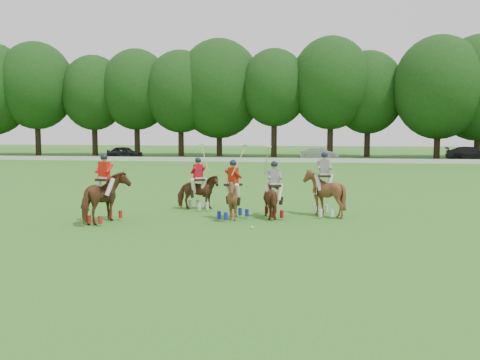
# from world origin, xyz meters

# --- Properties ---
(ground) EXTENTS (180.00, 180.00, 0.00)m
(ground) POSITION_xyz_m (0.00, 0.00, 0.00)
(ground) COLOR #326A1E
(ground) RESTS_ON ground
(tree_line) EXTENTS (117.98, 14.32, 14.75)m
(tree_line) POSITION_xyz_m (0.26, 48.05, 8.23)
(tree_line) COLOR black
(tree_line) RESTS_ON ground
(boundary_rail) EXTENTS (120.00, 0.10, 0.44)m
(boundary_rail) POSITION_xyz_m (0.00, 38.00, 0.22)
(boundary_rail) COLOR white
(boundary_rail) RESTS_ON ground
(car_left) EXTENTS (4.12, 1.78, 1.39)m
(car_left) POSITION_xyz_m (-16.72, 42.50, 0.69)
(car_left) COLOR black
(car_left) RESTS_ON ground
(car_mid) EXTENTS (4.20, 1.94, 1.33)m
(car_mid) POSITION_xyz_m (5.39, 42.50, 0.67)
(car_mid) COLOR gray
(car_mid) RESTS_ON ground
(car_right) EXTENTS (5.53, 2.99, 1.52)m
(car_right) POSITION_xyz_m (21.14, 42.50, 0.76)
(car_right) COLOR black
(car_right) RESTS_ON ground
(polo_red_a) EXTENTS (1.39, 2.29, 2.49)m
(polo_red_a) POSITION_xyz_m (-2.51, 1.93, 0.92)
(polo_red_a) COLOR #503015
(polo_red_a) RESTS_ON ground
(polo_red_b) EXTENTS (1.90, 1.85, 2.73)m
(polo_red_b) POSITION_xyz_m (0.13, 5.48, 0.77)
(polo_red_b) COLOR #503015
(polo_red_b) RESTS_ON ground
(polo_red_c) EXTENTS (1.80, 1.83, 2.78)m
(polo_red_c) POSITION_xyz_m (1.96, 3.24, 0.80)
(polo_red_c) COLOR #503015
(polo_red_c) RESTS_ON ground
(polo_stripe_a) EXTENTS (1.27, 1.86, 2.70)m
(polo_stripe_a) POSITION_xyz_m (3.43, 3.90, 0.77)
(polo_stripe_a) COLOR #503015
(polo_stripe_a) RESTS_ON ground
(polo_stripe_b) EXTENTS (1.68, 1.83, 2.49)m
(polo_stripe_b) POSITION_xyz_m (5.31, 4.58, 0.92)
(polo_stripe_b) COLOR #503015
(polo_stripe_b) RESTS_ON ground
(polo_ball) EXTENTS (0.09, 0.09, 0.09)m
(polo_ball) POSITION_xyz_m (2.88, 1.55, 0.04)
(polo_ball) COLOR white
(polo_ball) RESTS_ON ground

